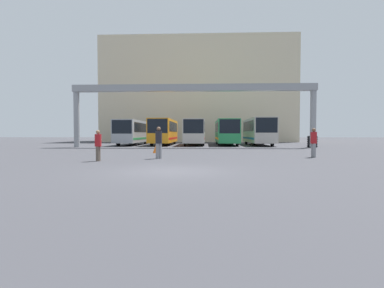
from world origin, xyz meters
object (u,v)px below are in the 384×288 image
at_px(bus_slot_0, 133,131).
at_px(bus_slot_2, 195,131).
at_px(bus_slot_1, 164,130).
at_px(bus_slot_3, 226,131).
at_px(pedestrian_mid_left, 314,142).
at_px(traffic_cone, 156,149).
at_px(pedestrian_near_right, 159,142).
at_px(pedestrian_near_left, 98,145).
at_px(bus_slot_4, 258,130).
at_px(tire_stack, 312,142).

relative_size(bus_slot_0, bus_slot_2, 1.00).
height_order(bus_slot_1, bus_slot_3, bus_slot_1).
height_order(pedestrian_mid_left, traffic_cone, pedestrian_mid_left).
bearing_deg(pedestrian_mid_left, bus_slot_0, -151.41).
bearing_deg(pedestrian_near_right, bus_slot_0, 72.20).
bearing_deg(pedestrian_near_left, bus_slot_3, 163.93).
distance_m(pedestrian_near_right, traffic_cone, 5.09).
bearing_deg(traffic_cone, pedestrian_mid_left, -19.64).
bearing_deg(pedestrian_near_right, bus_slot_4, 30.06).
distance_m(traffic_cone, tire_stack, 17.78).
xyz_separation_m(pedestrian_mid_left, traffic_cone, (-10.28, 3.67, -0.64)).
height_order(bus_slot_4, pedestrian_near_right, bus_slot_4).
relative_size(bus_slot_1, tire_stack, 8.82).
bearing_deg(bus_slot_2, bus_slot_0, 179.91).
bearing_deg(traffic_cone, bus_slot_4, 56.48).
distance_m(pedestrian_near_left, pedestrian_near_right, 3.42).
distance_m(bus_slot_0, bus_slot_2, 7.91).
bearing_deg(bus_slot_3, bus_slot_4, -5.22).
bearing_deg(pedestrian_near_right, bus_slot_2, 50.58).
bearing_deg(bus_slot_2, tire_stack, -24.63).
bearing_deg(traffic_cone, bus_slot_2, 81.22).
distance_m(bus_slot_0, pedestrian_mid_left, 24.81).
distance_m(bus_slot_4, pedestrian_near_left, 25.40).
relative_size(bus_slot_1, pedestrian_mid_left, 5.96).
xyz_separation_m(bus_slot_2, pedestrian_near_right, (-1.39, -20.38, -0.82)).
height_order(bus_slot_2, bus_slot_4, bus_slot_4).
bearing_deg(bus_slot_4, bus_slot_0, -179.67).
height_order(bus_slot_0, traffic_cone, bus_slot_0).
height_order(bus_slot_2, tire_stack, bus_slot_2).
bearing_deg(tire_stack, bus_slot_3, 144.08).
xyz_separation_m(bus_slot_4, pedestrian_near_right, (-9.30, -20.49, -0.91)).
xyz_separation_m(bus_slot_3, bus_slot_4, (3.95, -0.36, 0.10)).
xyz_separation_m(pedestrian_near_right, traffic_cone, (-0.99, 4.95, -0.67)).
relative_size(bus_slot_2, tire_stack, 8.36).
height_order(bus_slot_4, tire_stack, bus_slot_4).
bearing_deg(pedestrian_near_left, pedestrian_near_right, 124.89).
xyz_separation_m(bus_slot_0, pedestrian_mid_left, (15.80, -19.11, -0.81)).
height_order(pedestrian_mid_left, pedestrian_near_right, pedestrian_near_right).
bearing_deg(bus_slot_0, pedestrian_mid_left, -50.42).
relative_size(bus_slot_3, bus_slot_4, 1.07).
xyz_separation_m(bus_slot_0, bus_slot_1, (3.95, 0.26, 0.08)).
bearing_deg(bus_slot_4, bus_slot_2, -179.25).
xyz_separation_m(bus_slot_1, traffic_cone, (1.57, -15.71, -1.52)).
distance_m(bus_slot_3, tire_stack, 10.64).
xyz_separation_m(bus_slot_1, bus_slot_3, (7.91, 0.19, -0.04)).
relative_size(bus_slot_2, traffic_cone, 16.36).
bearing_deg(pedestrian_near_right, pedestrian_mid_left, -27.64).
relative_size(bus_slot_0, bus_slot_1, 0.95).
distance_m(bus_slot_4, tire_stack, 7.55).
height_order(bus_slot_3, bus_slot_4, bus_slot_4).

